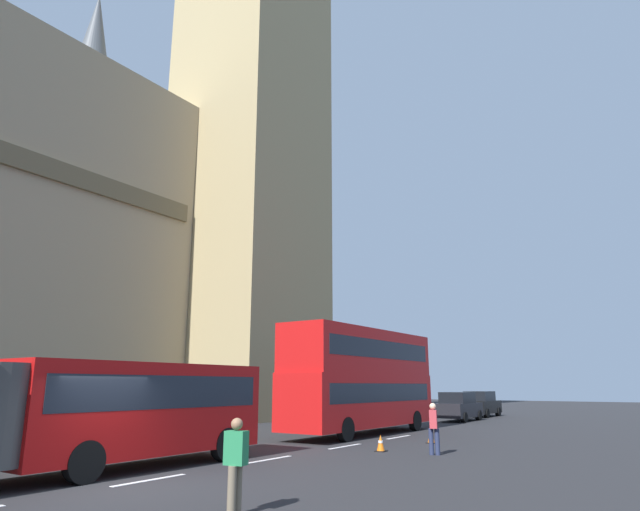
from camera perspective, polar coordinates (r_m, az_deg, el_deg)
name	(u,v)px	position (r m, az deg, el deg)	size (l,w,h in m)	color
ground_plane	(116,486)	(14.50, -20.58, -21.71)	(160.00, 160.00, 0.00)	#262628
lane_centre_marking	(62,495)	(13.76, -25.44, -21.77)	(34.40, 0.16, 0.01)	silver
double_decker_bus	(362,376)	(27.16, 4.47, -12.52)	(10.73, 2.54, 4.90)	red
sedan_lead	(459,407)	(38.29, 14.36, -15.11)	(4.40, 1.86, 1.85)	black
sedan_trailing	(481,404)	(44.05, 16.54, -14.71)	(4.40, 1.86, 1.85)	black
traffic_cone_west	(381,443)	(20.49, 6.38, -18.98)	(0.36, 0.36, 0.58)	black
traffic_cone_middle	(431,436)	(23.63, 11.56, -18.06)	(0.36, 0.36, 0.58)	black
pedestrian_near_cones	(236,462)	(10.75, -8.84, -20.62)	(0.36, 0.44, 1.69)	#726651
pedestrian_by_kerb	(434,427)	(19.72, 11.83, -17.17)	(0.46, 0.36, 1.69)	#262D4C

